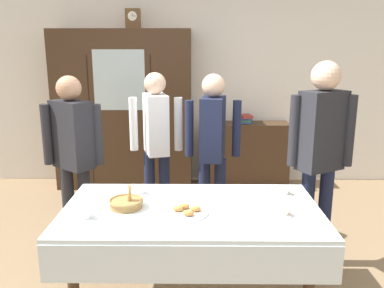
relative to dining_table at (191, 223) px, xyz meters
The scene contains 19 objects.
ground_plane 0.68m from the dining_table, 90.00° to the left, with size 12.00×12.00×0.00m, color #846B4C.
back_wall 2.97m from the dining_table, 90.00° to the left, with size 6.40×0.10×2.70m, color silver.
dining_table is the anchor object (origin of this frame).
wall_cabinet 2.77m from the dining_table, 109.17° to the left, with size 1.74×0.46×2.02m.
mantel_clock 3.08m from the dining_table, 105.98° to the left, with size 0.18×0.11×0.24m.
bookshelf_low 2.74m from the dining_table, 75.47° to the left, with size 1.13×0.35×0.84m.
book_stack 2.74m from the dining_table, 75.47° to the left, with size 0.17×0.21×0.11m.
tea_cup_mid_right 0.50m from the dining_table, 143.29° to the left, with size 0.13×0.13×0.06m.
tea_cup_near_right 0.61m from the dining_table, ahead, with size 0.13×0.13×0.06m.
tea_cup_front_edge 0.71m from the dining_table, 166.86° to the right, with size 0.13×0.13×0.06m.
tea_cup_back_edge 0.75m from the dining_table, 23.15° to the left, with size 0.13×0.13×0.06m.
bread_basket 0.47m from the dining_table, behind, with size 0.24×0.24×0.16m.
pastry_plate 0.13m from the dining_table, 114.80° to the right, with size 0.28×0.28×0.05m.
spoon_far_left 0.36m from the dining_table, 112.22° to the left, with size 0.12×0.02×0.01m.
spoon_near_left 0.64m from the dining_table, 151.52° to the left, with size 0.12×0.02×0.01m.
person_behind_table_left 1.18m from the dining_table, 80.57° to the left, with size 0.52×0.39×1.57m.
person_behind_table_right 1.42m from the dining_table, 105.17° to the left, with size 0.52×0.40×1.57m.
person_beside_shelf 1.25m from the dining_table, 30.15° to the left, with size 0.52×0.35×1.71m.
person_near_right_end 1.37m from the dining_table, 140.96° to the left, with size 0.52×0.38×1.58m.
Camera 1 is at (0.03, -2.75, 1.81)m, focal length 37.46 mm.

